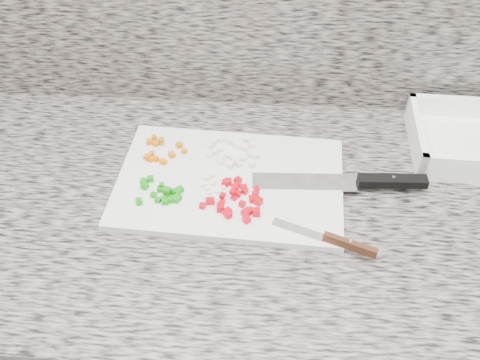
% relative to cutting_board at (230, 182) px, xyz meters
% --- Properties ---
extents(cabinet, '(3.92, 0.62, 0.86)m').
position_rel_cutting_board_xyz_m(cabinet, '(0.01, -0.04, -0.48)').
color(cabinet, silver).
rests_on(cabinet, ground).
extents(countertop, '(3.96, 0.64, 0.04)m').
position_rel_cutting_board_xyz_m(countertop, '(0.01, -0.04, -0.03)').
color(countertop, slate).
rests_on(countertop, cabinet).
extents(cutting_board, '(0.42, 0.29, 0.01)m').
position_rel_cutting_board_xyz_m(cutting_board, '(0.00, 0.00, 0.00)').
color(cutting_board, silver).
rests_on(cutting_board, countertop).
extents(carrot_pile, '(0.08, 0.08, 0.02)m').
position_rel_cutting_board_xyz_m(carrot_pile, '(-0.14, 0.06, 0.01)').
color(carrot_pile, '#D06104').
rests_on(carrot_pile, cutting_board).
extents(onion_pile, '(0.10, 0.09, 0.01)m').
position_rel_cutting_board_xyz_m(onion_pile, '(0.00, 0.07, 0.01)').
color(onion_pile, silver).
rests_on(onion_pile, cutting_board).
extents(green_pepper_pile, '(0.08, 0.07, 0.02)m').
position_rel_cutting_board_xyz_m(green_pepper_pile, '(-0.11, -0.05, 0.01)').
color(green_pepper_pile, '#0F800B').
rests_on(green_pepper_pile, cutting_board).
extents(red_pepper_pile, '(0.11, 0.11, 0.02)m').
position_rel_cutting_board_xyz_m(red_pepper_pile, '(0.02, -0.05, 0.01)').
color(red_pepper_pile, '#C4020E').
rests_on(red_pepper_pile, cutting_board).
extents(garlic_pile, '(0.05, 0.05, 0.01)m').
position_rel_cutting_board_xyz_m(garlic_pile, '(-0.03, -0.01, 0.01)').
color(garlic_pile, '#F5E8BD').
rests_on(garlic_pile, cutting_board).
extents(chef_knife, '(0.31, 0.05, 0.02)m').
position_rel_cutting_board_xyz_m(chef_knife, '(0.24, 0.01, 0.01)').
color(chef_knife, silver).
rests_on(chef_knife, cutting_board).
extents(paring_knife, '(0.17, 0.08, 0.02)m').
position_rel_cutting_board_xyz_m(paring_knife, '(0.18, -0.14, 0.01)').
color(paring_knife, silver).
rests_on(paring_knife, cutting_board).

